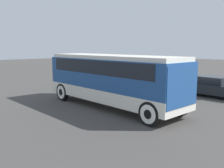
{
  "coord_description": "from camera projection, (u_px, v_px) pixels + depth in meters",
  "views": [
    {
      "loc": [
        10.88,
        -9.95,
        3.63
      ],
      "look_at": [
        0.0,
        0.0,
        1.41
      ],
      "focal_mm": 40.0,
      "sensor_mm": 36.0,
      "label": 1
    }
  ],
  "objects": [
    {
      "name": "ground_plane",
      "position": [
        112.0,
        107.0,
        15.12
      ],
      "size": [
        120.0,
        120.0,
        0.0
      ],
      "primitive_type": "plane",
      "color": "#423F3D"
    },
    {
      "name": "tour_bus",
      "position": [
        113.0,
        76.0,
        14.76
      ],
      "size": [
        9.58,
        2.68,
        3.13
      ],
      "color": "silver",
      "rests_on": "ground_plane"
    },
    {
      "name": "parked_car_near",
      "position": [
        149.0,
        79.0,
        22.2
      ],
      "size": [
        4.14,
        1.91,
        1.52
      ],
      "color": "#7A6B5B",
      "rests_on": "ground_plane"
    },
    {
      "name": "parked_car_mid",
      "position": [
        212.0,
        86.0,
        18.21
      ],
      "size": [
        4.49,
        1.84,
        1.48
      ],
      "color": "black",
      "rests_on": "ground_plane"
    }
  ]
}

